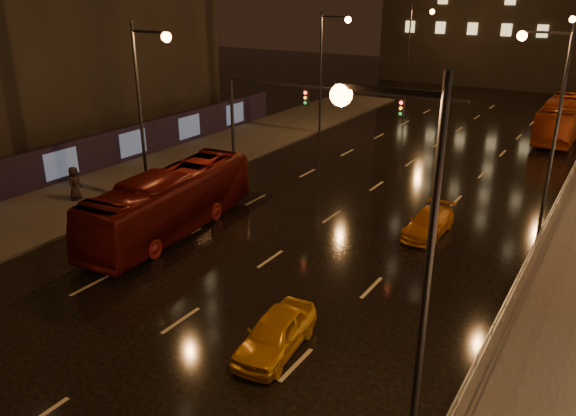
{
  "coord_description": "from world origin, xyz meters",
  "views": [
    {
      "loc": [
        12.82,
        -9.07,
        11.44
      ],
      "look_at": [
        0.69,
        10.42,
        2.5
      ],
      "focal_mm": 35.0,
      "sensor_mm": 36.0,
      "label": 1
    }
  ],
  "objects_px": {
    "taxi_far": "(429,223)",
    "bus_curb": "(562,119)",
    "bus_red": "(171,202)",
    "pedestrian_c": "(74,183)",
    "taxi_near": "(276,333)"
  },
  "relations": [
    {
      "from": "bus_red",
      "to": "taxi_near",
      "type": "xyz_separation_m",
      "value": [
        9.99,
        -5.74,
        -0.89
      ]
    },
    {
      "from": "bus_curb",
      "to": "pedestrian_c",
      "type": "height_order",
      "value": "bus_curb"
    },
    {
      "from": "taxi_near",
      "to": "pedestrian_c",
      "type": "bearing_deg",
      "value": 155.48
    },
    {
      "from": "taxi_near",
      "to": "taxi_far",
      "type": "height_order",
      "value": "taxi_near"
    },
    {
      "from": "pedestrian_c",
      "to": "bus_curb",
      "type": "bearing_deg",
      "value": -55.22
    },
    {
      "from": "bus_red",
      "to": "taxi_near",
      "type": "bearing_deg",
      "value": -36.09
    },
    {
      "from": "bus_curb",
      "to": "pedestrian_c",
      "type": "relative_size",
      "value": 5.86
    },
    {
      "from": "taxi_near",
      "to": "taxi_far",
      "type": "xyz_separation_m",
      "value": [
        1.16,
        12.22,
        -0.08
      ]
    },
    {
      "from": "taxi_far",
      "to": "bus_curb",
      "type": "bearing_deg",
      "value": 83.79
    },
    {
      "from": "bus_curb",
      "to": "taxi_near",
      "type": "relative_size",
      "value": 2.86
    },
    {
      "from": "bus_red",
      "to": "pedestrian_c",
      "type": "bearing_deg",
      "value": 172.24
    },
    {
      "from": "taxi_near",
      "to": "bus_red",
      "type": "bearing_deg",
      "value": 144.27
    },
    {
      "from": "bus_red",
      "to": "bus_curb",
      "type": "distance_m",
      "value": 34.32
    },
    {
      "from": "bus_curb",
      "to": "taxi_far",
      "type": "distance_m",
      "value": 25.09
    },
    {
      "from": "bus_curb",
      "to": "taxi_far",
      "type": "bearing_deg",
      "value": -96.42
    }
  ]
}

